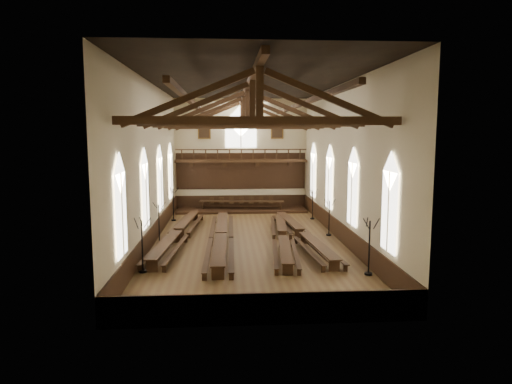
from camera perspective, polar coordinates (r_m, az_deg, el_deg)
ground at (r=29.52m, az=-1.01°, el=-6.14°), size 26.00×26.00×0.00m
room_walls at (r=28.71m, az=-1.04°, el=6.50°), size 26.00×26.00×26.00m
wainscot_band at (r=29.39m, az=-1.01°, el=-5.00°), size 12.00×26.00×1.20m
side_windows at (r=28.88m, az=-1.03°, el=1.10°), size 11.85×19.80×4.50m
end_window at (r=41.59m, az=-1.90°, el=7.82°), size 2.80×0.12×3.80m
minstrels_gallery at (r=41.46m, az=-1.87°, el=3.24°), size 11.80×1.24×3.70m
portraits at (r=41.59m, az=-1.90°, el=7.65°), size 7.75×0.09×1.45m
roof_trusses at (r=28.73m, az=-1.05°, el=10.00°), size 11.70×25.70×2.80m
refectory_row_a at (r=29.99m, az=-9.70°, el=-4.98°), size 2.07×14.33×0.73m
refectory_row_b at (r=28.54m, az=-4.39°, el=-5.48°), size 1.63×14.55×0.76m
refectory_row_c at (r=28.85m, az=3.43°, el=-5.47°), size 1.89×13.72×0.67m
refectory_row_d at (r=29.56m, az=5.73°, el=-5.14°), size 1.92×14.00×0.70m
dais at (r=40.66m, az=-1.81°, el=-2.24°), size 11.40×3.09×0.21m
high_table at (r=40.55m, az=-1.82°, el=-1.27°), size 7.56×1.60×0.70m
high_chairs at (r=41.29m, az=-1.85°, el=-1.22°), size 5.85×0.45×0.95m
candelabrum_left_near at (r=23.52m, az=-14.00°, el=-7.75°), size 0.82×0.83×2.80m
candelabrum_left_mid at (r=29.03m, az=-12.00°, el=-4.89°), size 0.81×0.76×2.67m
candelabrum_left_far at (r=36.61m, az=-10.28°, el=-2.30°), size 0.72×0.83×2.69m
candelabrum_right_near at (r=23.12m, az=13.93°, el=-7.97°), size 0.85×0.82×2.84m
candelabrum_right_mid at (r=31.28m, az=9.11°, el=-4.02°), size 0.76×0.72×2.53m
candelabrum_right_far at (r=37.02m, az=7.06°, el=-2.23°), size 0.72×0.75×2.49m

